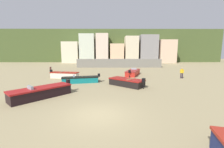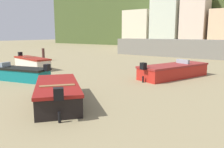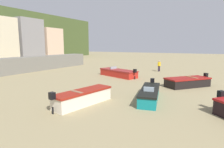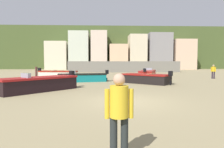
# 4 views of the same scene
# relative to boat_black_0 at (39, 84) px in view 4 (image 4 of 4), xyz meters

# --- Properties ---
(ground_plane) EXTENTS (160.00, 160.00, 0.00)m
(ground_plane) POSITION_rel_boat_black_0_xyz_m (5.27, -3.57, -0.47)
(ground_plane) COLOR #95865E
(headland_hill) EXTENTS (90.00, 32.00, 12.97)m
(headland_hill) POSITION_rel_boat_black_0_xyz_m (5.27, 62.43, 6.02)
(headland_hill) COLOR #405027
(headland_hill) RESTS_ON ground
(harbor_pier) EXTENTS (21.93, 2.40, 2.15)m
(harbor_pier) POSITION_rel_boat_black_0_xyz_m (8.17, 26.43, 0.61)
(harbor_pier) COLOR slate
(harbor_pier) RESTS_ON ground
(townhouse_far_left) EXTENTS (5.83, 5.70, 7.72)m
(townhouse_far_left) POSITION_rel_boat_black_0_xyz_m (-8.82, 43.28, 3.39)
(townhouse_far_left) COLOR beige
(townhouse_far_left) RESTS_ON ground
(townhouse_left) EXTENTS (5.33, 5.23, 10.51)m
(townhouse_left) POSITION_rel_boat_black_0_xyz_m (-2.68, 43.05, 4.78)
(townhouse_left) COLOR beige
(townhouse_left) RESTS_ON ground
(townhouse_centre_left) EXTENTS (4.41, 5.16, 10.65)m
(townhouse_centre_left) POSITION_rel_boat_black_0_xyz_m (2.85, 43.01, 4.85)
(townhouse_centre_left) COLOR beige
(townhouse_centre_left) RESTS_ON ground
(townhouse_centre) EXTENTS (5.02, 6.15, 7.01)m
(townhouse_centre) POSITION_rel_boat_black_0_xyz_m (8.26, 43.51, 3.04)
(townhouse_centre) COLOR #DBB48C
(townhouse_centre) RESTS_ON ground
(townhouse_centre_right) EXTENTS (4.72, 5.92, 9.72)m
(townhouse_centre_right) POSITION_rel_boat_black_0_xyz_m (13.68, 43.39, 4.39)
(townhouse_centre_right) COLOR beige
(townhouse_centre_right) RESTS_ON ground
(townhouse_right) EXTENTS (6.39, 6.32, 10.19)m
(townhouse_right) POSITION_rel_boat_black_0_xyz_m (19.96, 43.59, 4.62)
(townhouse_right) COLOR gray
(townhouse_right) RESTS_ON ground
(townhouse_far_right) EXTENTS (5.95, 5.83, 8.46)m
(townhouse_far_right) POSITION_rel_boat_black_0_xyz_m (26.89, 43.35, 3.76)
(townhouse_far_right) COLOR #D3B091
(townhouse_far_right) RESTS_ON ground
(boat_black_0) EXTENTS (4.53, 4.79, 1.24)m
(boat_black_0) POSITION_rel_boat_black_0_xyz_m (0.00, 0.00, 0.00)
(boat_black_0) COLOR black
(boat_black_0) RESTS_ON ground
(boat_black_1) EXTENTS (4.27, 4.00, 1.17)m
(boat_black_1) POSITION_rel_boat_black_0_xyz_m (7.90, 4.47, -0.04)
(boat_black_1) COLOR black
(boat_black_1) RESTS_ON ground
(boat_red_2) EXTENTS (3.35, 5.52, 1.19)m
(boat_red_2) POSITION_rel_boat_black_0_xyz_m (9.88, 12.73, -0.03)
(boat_red_2) COLOR red
(boat_red_2) RESTS_ON ground
(boat_cream_4) EXTENTS (4.59, 2.02, 1.25)m
(boat_cream_4) POSITION_rel_boat_black_0_xyz_m (-1.05, 9.76, 0.01)
(boat_cream_4) COLOR beige
(boat_cream_4) RESTS_ON ground
(boat_teal_5) EXTENTS (4.93, 2.18, 1.12)m
(boat_teal_5) POSITION_rel_boat_black_0_xyz_m (2.09, 6.27, -0.06)
(boat_teal_5) COLOR #11767A
(boat_teal_5) RESTS_ON ground
(mooring_post_near_water) EXTENTS (0.29, 0.29, 1.32)m
(mooring_post_near_water) POSITION_rel_boat_black_0_xyz_m (-4.91, 14.01, 0.19)
(mooring_post_near_water) COLOR #4B2B26
(mooring_post_near_water) RESTS_ON ground
(beach_walker_foreground) EXTENTS (0.53, 0.35, 1.62)m
(beach_walker_foreground) POSITION_rel_boat_black_0_xyz_m (4.41, -9.21, 0.48)
(beach_walker_foreground) COLOR #222727
(beach_walker_foreground) RESTS_ON ground
(beach_walker_distant) EXTENTS (0.48, 0.48, 1.62)m
(beach_walker_distant) POSITION_rel_boat_black_0_xyz_m (16.81, 9.47, 0.48)
(beach_walker_distant) COLOR black
(beach_walker_distant) RESTS_ON ground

